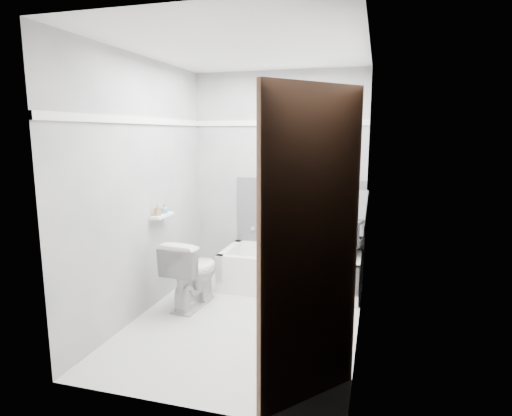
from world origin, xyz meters
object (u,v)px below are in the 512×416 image
(toilet, at_px, (193,273))
(office_chair, at_px, (335,237))
(soap_bottle_a, at_px, (158,210))
(door, at_px, (349,268))
(soap_bottle_b, at_px, (164,209))
(bathtub, at_px, (290,271))

(toilet, bearing_deg, office_chair, -144.68)
(office_chair, height_order, soap_bottle_a, office_chair)
(office_chair, xyz_separation_m, soap_bottle_a, (-1.63, -0.83, 0.35))
(toilet, height_order, door, door)
(office_chair, relative_size, soap_bottle_b, 10.05)
(bathtub, relative_size, office_chair, 1.52)
(soap_bottle_b, bearing_deg, door, -39.22)
(bathtub, distance_m, toilet, 1.12)
(soap_bottle_a, bearing_deg, door, -36.62)
(office_chair, bearing_deg, soap_bottle_b, -144.34)
(office_chair, height_order, door, door)
(bathtub, distance_m, door, 2.46)
(toilet, distance_m, soap_bottle_a, 0.71)
(toilet, bearing_deg, door, 142.13)
(office_chair, relative_size, door, 0.49)
(soap_bottle_b, bearing_deg, toilet, -11.96)
(bathtub, relative_size, soap_bottle_a, 13.35)
(soap_bottle_b, bearing_deg, bathtub, 28.79)
(office_chair, xyz_separation_m, door, (0.29, -2.26, 0.39))
(office_chair, xyz_separation_m, toilet, (-1.31, -0.76, -0.27))
(soap_bottle_a, relative_size, soap_bottle_b, 1.14)
(door, relative_size, soap_bottle_a, 17.80)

